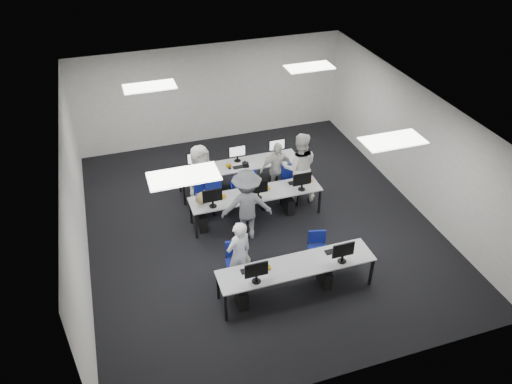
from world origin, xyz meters
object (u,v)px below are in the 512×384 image
object	(u,v)px
student_1	(299,167)
desk_front	(297,267)
chair_0	(238,271)
chair_4	(289,190)
chair_5	(211,195)
chair_6	(239,191)
chair_2	(204,204)
chair_3	(252,197)
chair_1	(317,256)
chair_7	(292,183)
student_0	(239,255)
photographer	(247,205)
student_2	(201,177)
student_3	(276,169)
desk_mid	(256,195)

from	to	relation	value
student_1	desk_front	bearing A→B (deg)	83.61
desk_front	chair_0	xyz separation A→B (m)	(-1.04, 0.62, -0.38)
chair_4	chair_5	world-z (taller)	chair_4
chair_5	desk_front	bearing A→B (deg)	-85.59
desk_front	chair_6	distance (m)	3.50
chair_5	chair_6	xyz separation A→B (m)	(0.75, 0.01, -0.03)
chair_2	chair_3	xyz separation A→B (m)	(1.18, -0.14, 0.03)
desk_front	chair_1	distance (m)	1.04
chair_2	chair_7	xyz separation A→B (m)	(2.40, 0.18, 0.01)
chair_3	student_0	xyz separation A→B (m)	(-1.06, -2.50, 0.50)
chair_2	chair_6	world-z (taller)	chair_2
chair_1	student_0	xyz separation A→B (m)	(-1.76, -0.03, 0.54)
chair_1	photographer	size ratio (longest dim) A/B	0.46
chair_7	student_2	world-z (taller)	student_2
student_3	chair_7	bearing A→B (deg)	-8.23
student_0	photographer	size ratio (longest dim) A/B	0.89
chair_6	chair_7	world-z (taller)	chair_7
chair_6	student_2	bearing A→B (deg)	-179.17
desk_mid	photographer	size ratio (longest dim) A/B	1.78
student_1	chair_6	bearing A→B (deg)	1.62
chair_6	student_1	distance (m)	1.67
desk_front	student_0	world-z (taller)	student_0
chair_1	chair_7	world-z (taller)	chair_7
chair_0	chair_7	xyz separation A→B (m)	(2.29, 2.77, -0.02)
chair_4	chair_2	bearing A→B (deg)	-162.72
chair_1	chair_3	xyz separation A→B (m)	(-0.70, 2.47, 0.04)
chair_2	student_0	bearing A→B (deg)	-88.23
desk_mid	desk_front	bearing A→B (deg)	-90.00
chair_7	student_3	distance (m)	0.64
desk_front	student_3	distance (m)	3.54
chair_7	student_3	bearing A→B (deg)	-167.50
chair_3	chair_7	distance (m)	1.26
chair_2	student_2	world-z (taller)	student_2
desk_front	photographer	xyz separation A→B (m)	(-0.41, 2.00, 0.22)
chair_1	student_1	bearing A→B (deg)	91.41
chair_0	chair_6	size ratio (longest dim) A/B	1.15
desk_front	chair_4	bearing A→B (deg)	71.10
chair_5	photographer	size ratio (longest dim) A/B	0.52
desk_front	desk_mid	distance (m)	2.60
desk_mid	student_1	bearing A→B (deg)	20.34
student_0	student_3	size ratio (longest dim) A/B	1.06
desk_front	desk_mid	xyz separation A→B (m)	(0.00, 2.60, 0.00)
chair_3	student_2	xyz separation A→B (m)	(-1.15, 0.46, 0.56)
chair_1	student_2	world-z (taller)	student_2
chair_4	photographer	distance (m)	1.90
chair_0	chair_6	world-z (taller)	chair_0
desk_front	chair_2	bearing A→B (deg)	109.71
chair_7	chair_5	bearing A→B (deg)	-162.21
chair_7	student_0	size ratio (longest dim) A/B	0.56
desk_mid	photographer	xyz separation A→B (m)	(-0.41, -0.60, 0.22)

